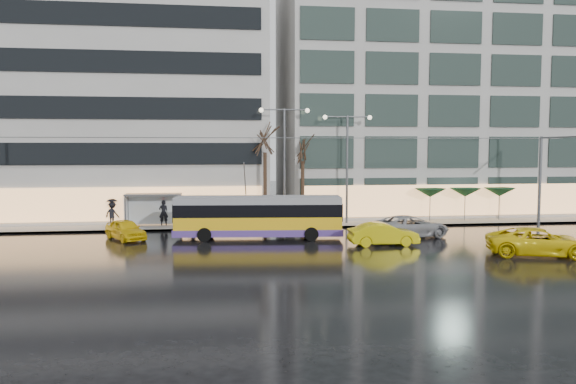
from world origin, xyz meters
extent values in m
plane|color=black|center=(0.00, 0.00, 0.00)|extent=(140.00, 140.00, 0.00)
cube|color=gray|center=(2.00, 14.00, 0.07)|extent=(80.00, 10.00, 0.15)
cube|color=slate|center=(2.00, 9.05, 0.07)|extent=(80.00, 0.10, 0.15)
cube|color=#A6A39F|center=(-16.00, 19.00, 11.15)|extent=(34.00, 14.00, 22.00)
cube|color=#A6A39F|center=(19.00, 19.00, 12.65)|extent=(32.00, 14.00, 25.00)
cube|color=yellow|center=(-0.54, 4.78, 0.97)|extent=(11.21, 3.31, 1.38)
cube|color=#54398E|center=(-0.54, 4.78, 0.51)|extent=(11.25, 3.35, 0.46)
cube|color=black|center=(-0.54, 4.78, 1.98)|extent=(11.23, 3.33, 0.83)
cube|color=gray|center=(-0.54, 4.78, 2.62)|extent=(11.21, 3.31, 0.46)
cube|color=black|center=(4.99, 4.27, 1.84)|extent=(0.25, 2.11, 1.20)
cube|color=black|center=(-6.06, 5.30, 1.84)|extent=(0.25, 2.11, 1.20)
cylinder|color=black|center=(3.05, 5.61, 0.46)|extent=(0.95, 0.41, 0.92)
cylinder|color=black|center=(2.84, 3.32, 0.46)|extent=(0.95, 0.41, 0.92)
cylinder|color=black|center=(-3.91, 6.25, 0.46)|extent=(0.95, 0.41, 0.92)
cylinder|color=black|center=(-4.12, 3.96, 0.46)|extent=(0.95, 0.41, 0.92)
cylinder|color=#595B60|center=(-1.37, 5.74, 3.96)|extent=(0.37, 3.41, 2.42)
cylinder|color=#595B60|center=(-1.33, 6.20, 3.96)|extent=(0.37, 3.41, 2.42)
cylinder|color=#595B60|center=(22.00, 8.50, 3.50)|extent=(0.24, 0.24, 7.00)
cube|color=#595B60|center=(22.00, 6.00, 6.90)|extent=(0.10, 5.00, 0.10)
cylinder|color=#595B60|center=(1.00, 5.75, 6.80)|extent=(42.00, 0.04, 0.04)
cylinder|color=#595B60|center=(1.00, 6.25, 6.80)|extent=(42.00, 0.04, 0.04)
cube|color=#595B60|center=(-8.00, 10.50, 2.60)|extent=(4.20, 1.60, 0.12)
cube|color=silver|center=(-8.00, 11.20, 1.35)|extent=(4.00, 0.05, 2.20)
cube|color=white|center=(-10.05, 10.50, 1.35)|extent=(0.10, 1.40, 2.20)
cylinder|color=#595B60|center=(-10.00, 9.80, 1.35)|extent=(0.10, 0.10, 2.40)
cylinder|color=#595B60|center=(-10.00, 11.20, 1.35)|extent=(0.10, 0.10, 2.40)
cylinder|color=#595B60|center=(-6.00, 9.80, 1.35)|extent=(0.10, 0.10, 2.40)
cylinder|color=#595B60|center=(-6.00, 11.20, 1.35)|extent=(0.10, 0.10, 2.40)
cylinder|color=#595B60|center=(2.00, 10.80, 4.65)|extent=(0.18, 0.18, 9.00)
cylinder|color=#595B60|center=(1.10, 10.80, 9.05)|extent=(1.80, 0.10, 0.10)
cylinder|color=#595B60|center=(2.90, 10.80, 9.05)|extent=(1.80, 0.10, 0.10)
sphere|color=#FFF2CC|center=(0.20, 10.80, 9.00)|extent=(0.36, 0.36, 0.36)
sphere|color=#FFF2CC|center=(3.80, 10.80, 9.00)|extent=(0.36, 0.36, 0.36)
cylinder|color=#595B60|center=(7.00, 10.80, 4.40)|extent=(0.18, 0.18, 8.50)
cylinder|color=#595B60|center=(6.10, 10.80, 8.55)|extent=(1.80, 0.10, 0.10)
cylinder|color=#595B60|center=(7.90, 10.80, 8.55)|extent=(1.80, 0.10, 0.10)
sphere|color=#FFF2CC|center=(5.20, 10.80, 8.50)|extent=(0.36, 0.36, 0.36)
sphere|color=#FFF2CC|center=(8.80, 10.80, 8.50)|extent=(0.36, 0.36, 0.36)
cylinder|color=black|center=(0.50, 11.00, 2.95)|extent=(0.28, 0.28, 5.60)
cylinder|color=black|center=(3.50, 11.20, 2.60)|extent=(0.28, 0.28, 4.90)
cylinder|color=#595B60|center=(14.00, 11.00, 1.25)|extent=(0.06, 0.06, 2.20)
cone|color=#103D1D|center=(14.00, 11.00, 2.45)|extent=(2.50, 2.50, 0.70)
cylinder|color=#595B60|center=(17.00, 11.00, 1.25)|extent=(0.06, 0.06, 2.20)
cone|color=#103D1D|center=(17.00, 11.00, 2.45)|extent=(2.50, 2.50, 0.70)
cylinder|color=#595B60|center=(20.00, 11.00, 1.25)|extent=(0.06, 0.06, 2.20)
cone|color=#103D1D|center=(20.00, 11.00, 2.45)|extent=(2.50, 2.50, 0.70)
imported|color=yellow|center=(-9.34, 5.52, 0.68)|extent=(3.44, 4.26, 1.36)
imported|color=#D0BE0A|center=(7.04, 1.14, 0.72)|extent=(4.35, 1.54, 1.43)
imported|color=yellow|center=(14.81, -3.27, 0.79)|extent=(6.23, 4.22, 1.58)
imported|color=#9E9EA2|center=(9.76, 3.90, 0.76)|extent=(5.94, 3.83, 1.52)
imported|color=black|center=(-7.34, 11.16, 1.12)|extent=(0.72, 0.49, 1.94)
imported|color=#E84D6D|center=(-7.34, 11.16, 1.90)|extent=(1.00, 1.02, 0.88)
imported|color=black|center=(-5.24, 11.88, 1.02)|extent=(1.07, 1.07, 1.75)
imported|color=black|center=(-11.21, 11.46, 1.07)|extent=(1.38, 1.15, 1.85)
imported|color=black|center=(-11.21, 11.46, 1.90)|extent=(1.10, 1.10, 0.72)
camera|label=1|loc=(-3.46, -32.59, 6.13)|focal=35.00mm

